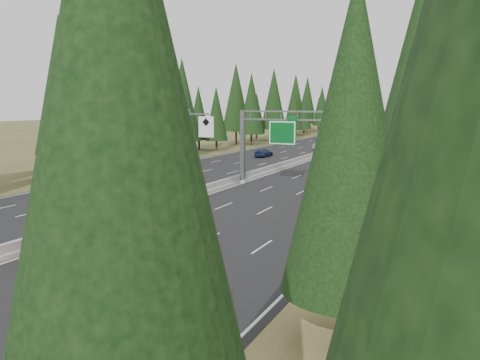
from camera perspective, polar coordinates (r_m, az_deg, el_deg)
name	(u,v)px	position (r m, az deg, el deg)	size (l,w,h in m)	color
road	(343,149)	(93.36, 12.47, 3.75)	(32.00, 260.00, 0.08)	black
shoulder_right	(442,153)	(90.71, 23.44, 3.05)	(3.60, 260.00, 0.06)	olive
shoulder_left	(260,145)	(99.19, 2.43, 4.26)	(3.60, 260.00, 0.06)	#414620
median_barrier	(343,147)	(93.33, 12.47, 3.98)	(0.70, 260.00, 0.85)	#999993
sign_gantry	(320,137)	(47.21, 9.68, 5.14)	(16.75, 0.98, 7.80)	slate
hov_sign_pole	(195,148)	(41.66, -5.50, 3.96)	(2.80, 0.50, 8.00)	slate
tree_row_right	(471,100)	(89.48, 26.38, 8.70)	(11.78, 245.63, 18.76)	black
tree_row_left	(216,101)	(90.39, -2.95, 9.63)	(11.88, 246.89, 18.71)	black
silver_minivan	(360,187)	(44.73, 14.43, -0.79)	(2.94, 6.38, 1.77)	silver
red_pickup	(77,229)	(30.12, -19.24, -5.68)	(1.85, 5.19, 1.69)	black
car_ahead_green	(359,166)	(60.44, 14.29, 1.65)	(1.88, 4.67, 1.59)	#166336
car_ahead_dkred	(382,168)	(60.32, 16.91, 1.42)	(1.47, 4.21, 1.39)	maroon
car_ahead_dkgrey	(407,142)	(101.70, 19.67, 4.34)	(2.26, 5.57, 1.62)	black
car_ahead_white	(414,133)	(135.35, 20.41, 5.37)	(2.72, 5.90, 1.64)	#B5B5B5
car_ahead_far	(405,132)	(141.55, 19.42, 5.51)	(1.66, 4.13, 1.41)	black
car_onc_near	(164,185)	(45.77, -9.22, -0.56)	(1.61, 4.61, 1.52)	black
car_onc_blue	(263,153)	(76.50, 2.88, 3.33)	(1.80, 4.43, 1.29)	#15254C
car_onc_white	(320,145)	(91.14, 9.71, 4.19)	(1.71, 4.24, 1.45)	white
car_onc_far	(328,136)	(117.92, 10.63, 5.26)	(2.36, 5.13, 1.43)	black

